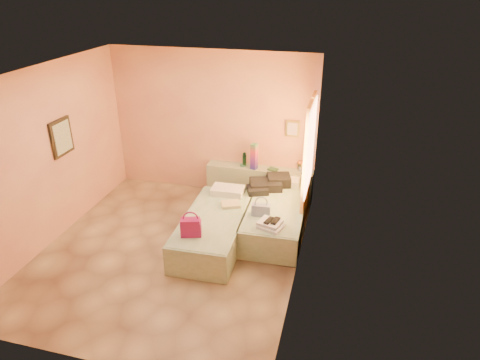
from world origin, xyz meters
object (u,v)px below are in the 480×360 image
object	(u,v)px
bed_right	(276,217)
flower_vase	(302,165)
towel_stack	(271,225)
headboard_ledge	(259,183)
green_book	(273,169)
water_bottle	(244,160)
bed_left	(214,229)
magenta_handbag	(191,227)
blue_handbag	(261,210)

from	to	relation	value
bed_right	flower_vase	distance (m)	1.26
towel_stack	flower_vase	bearing A→B (deg)	83.49
headboard_ledge	green_book	xyz separation A→B (m)	(0.27, -0.04, 0.34)
green_book	water_bottle	bearing A→B (deg)	-166.90
headboard_ledge	water_bottle	size ratio (longest dim) A/B	7.80
bed_left	magenta_handbag	xyz separation A→B (m)	(-0.15, -0.61, 0.39)
magenta_handbag	flower_vase	bearing A→B (deg)	44.49
water_bottle	flower_vase	bearing A→B (deg)	2.45
headboard_ledge	flower_vase	distance (m)	0.91
headboard_ledge	flower_vase	size ratio (longest dim) A/B	8.53
bed_left	magenta_handbag	size ratio (longest dim) A/B	6.62
flower_vase	blue_handbag	bearing A→B (deg)	-106.00
water_bottle	towel_stack	bearing A→B (deg)	-64.35
bed_left	blue_handbag	world-z (taller)	blue_handbag
water_bottle	green_book	xyz separation A→B (m)	(0.57, -0.06, -0.12)
flower_vase	blue_handbag	world-z (taller)	flower_vase
magenta_handbag	water_bottle	bearing A→B (deg)	68.04
headboard_ledge	blue_handbag	world-z (taller)	blue_handbag
bed_left	green_book	distance (m)	1.83
water_bottle	magenta_handbag	bearing A→B (deg)	-95.58
bed_left	flower_vase	size ratio (longest dim) A/B	8.32
blue_handbag	headboard_ledge	bearing A→B (deg)	98.99
bed_right	water_bottle	bearing A→B (deg)	126.09
water_bottle	towel_stack	size ratio (longest dim) A/B	0.75
water_bottle	green_book	size ratio (longest dim) A/B	1.48
bed_left	bed_right	bearing A→B (deg)	34.12
towel_stack	bed_right	bearing A→B (deg)	93.82
magenta_handbag	towel_stack	xyz separation A→B (m)	(1.11, 0.49, -0.09)
water_bottle	bed_right	bearing A→B (deg)	-52.20
magenta_handbag	headboard_ledge	bearing A→B (deg)	60.67
bed_right	green_book	size ratio (longest dim) A/B	11.28
bed_left	blue_handbag	distance (m)	0.83
headboard_ledge	green_book	world-z (taller)	green_book
headboard_ledge	magenta_handbag	world-z (taller)	magenta_handbag
green_book	flower_vase	distance (m)	0.54
magenta_handbag	blue_handbag	bearing A→B (deg)	26.90
bed_left	blue_handbag	size ratio (longest dim) A/B	6.77
headboard_ledge	water_bottle	xyz separation A→B (m)	(-0.30, 0.02, 0.46)
water_bottle	blue_handbag	distance (m)	1.64
bed_left	flower_vase	xyz separation A→B (m)	(1.17, 1.76, 0.52)
bed_left	bed_right	xyz separation A→B (m)	(0.90, 0.65, 0.00)
green_book	towel_stack	xyz separation A→B (m)	(0.31, -1.77, -0.11)
bed_right	towel_stack	bearing A→B (deg)	-87.90
flower_vase	magenta_handbag	size ratio (longest dim) A/B	0.79
flower_vase	towel_stack	xyz separation A→B (m)	(-0.21, -1.88, -0.22)
headboard_ledge	bed_left	bearing A→B (deg)	-102.44
bed_right	bed_left	bearing A→B (deg)	-145.88
bed_right	magenta_handbag	size ratio (longest dim) A/B	6.62
green_book	flower_vase	world-z (taller)	flower_vase
magenta_handbag	towel_stack	distance (m)	1.21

